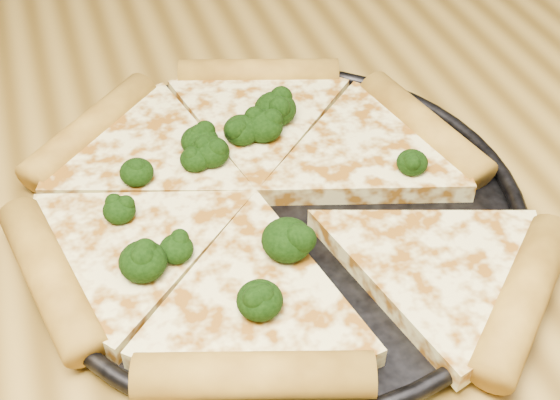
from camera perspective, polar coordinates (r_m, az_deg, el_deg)
name	(u,v)px	position (r m, az deg, el deg)	size (l,w,h in m)	color
dining_table	(166,342)	(0.58, -8.71, -10.74)	(1.20, 0.90, 0.75)	olive
pizza_pan	(280,209)	(0.52, 0.00, -0.67)	(0.35, 0.35, 0.02)	black
pizza	(265,197)	(0.52, -1.15, 0.25)	(0.36, 0.37, 0.03)	#FFF29C
broccoli_florets	(234,179)	(0.51, -3.58, 1.63)	(0.23, 0.20, 0.02)	black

